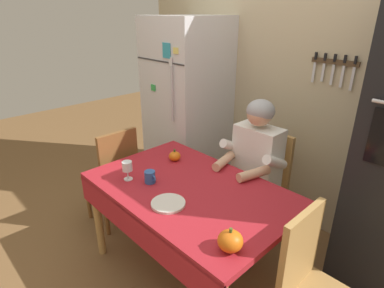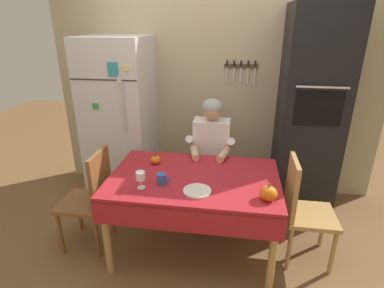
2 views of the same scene
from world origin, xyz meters
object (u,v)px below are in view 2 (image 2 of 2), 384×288
at_px(chair_right_side, 302,206).
at_px(pumpkin_large, 268,193).
at_px(serving_tray, 197,191).
at_px(pumpkin_medium, 155,160).
at_px(wine_glass, 141,177).
at_px(coffee_mug, 162,179).
at_px(dining_table, 194,187).
at_px(wall_oven, 309,115).
at_px(refrigerator, 121,121).
at_px(chair_behind_person, 212,162).
at_px(seated_person, 211,150).
at_px(chair_left_side, 92,196).

height_order(chair_right_side, pumpkin_large, chair_right_side).
relative_size(chair_right_side, serving_tray, 4.36).
xyz_separation_m(chair_right_side, pumpkin_medium, (-1.28, 0.15, 0.27)).
bearing_deg(wine_glass, chair_right_side, 12.53).
xyz_separation_m(chair_right_side, coffee_mug, (-1.13, -0.20, 0.27)).
xyz_separation_m(dining_table, pumpkin_large, (0.58, -0.25, 0.14)).
distance_m(wall_oven, dining_table, 1.45).
relative_size(refrigerator, serving_tray, 8.44).
xyz_separation_m(chair_behind_person, pumpkin_large, (0.49, -1.04, 0.28)).
distance_m(seated_person, pumpkin_medium, 0.61).
height_order(refrigerator, wall_oven, wall_oven).
xyz_separation_m(dining_table, chair_right_side, (0.90, 0.06, -0.14)).
relative_size(seated_person, pumpkin_medium, 12.92).
height_order(chair_behind_person, pumpkin_large, chair_behind_person).
bearing_deg(chair_right_side, pumpkin_large, -136.33).
distance_m(chair_behind_person, pumpkin_medium, 0.79).
bearing_deg(refrigerator, pumpkin_medium, -49.54).
relative_size(dining_table, wine_glass, 10.09).
height_order(refrigerator, dining_table, refrigerator).
bearing_deg(chair_left_side, serving_tray, -10.23).
relative_size(refrigerator, pumpkin_large, 13.84).
bearing_deg(coffee_mug, pumpkin_large, -7.84).
distance_m(dining_table, seated_person, 0.61).
xyz_separation_m(dining_table, pumpkin_medium, (-0.38, 0.21, 0.12)).
distance_m(dining_table, chair_left_side, 0.91).
xyz_separation_m(coffee_mug, pumpkin_medium, (-0.15, 0.35, -0.01)).
height_order(wall_oven, coffee_mug, wall_oven).
height_order(chair_behind_person, chair_right_side, same).
xyz_separation_m(refrigerator, wall_oven, (2.00, 0.04, 0.15)).
bearing_deg(pumpkin_large, chair_right_side, 43.67).
distance_m(refrigerator, seated_person, 1.08).
relative_size(chair_right_side, wine_glass, 6.70).
relative_size(chair_behind_person, pumpkin_medium, 9.65).
bearing_deg(wall_oven, chair_right_side, -99.83).
xyz_separation_m(refrigerator, wine_glass, (0.57, -1.11, -0.06)).
bearing_deg(chair_left_side, chair_behind_person, 40.35).
distance_m(chair_behind_person, chair_left_side, 1.29).
distance_m(wall_oven, chair_right_side, 1.03).
height_order(dining_table, pumpkin_large, pumpkin_large).
bearing_deg(dining_table, pumpkin_medium, 150.52).
bearing_deg(chair_right_side, chair_behind_person, 138.18).
relative_size(dining_table, chair_left_side, 1.51).
distance_m(wine_glass, pumpkin_large, 0.96).
distance_m(chair_behind_person, seated_person, 0.29).
relative_size(wall_oven, dining_table, 1.50).
bearing_deg(seated_person, chair_left_side, -146.66).
bearing_deg(refrigerator, coffee_mug, -54.88).
relative_size(chair_left_side, serving_tray, 4.36).
relative_size(refrigerator, seated_person, 1.45).
relative_size(coffee_mug, serving_tray, 0.49).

